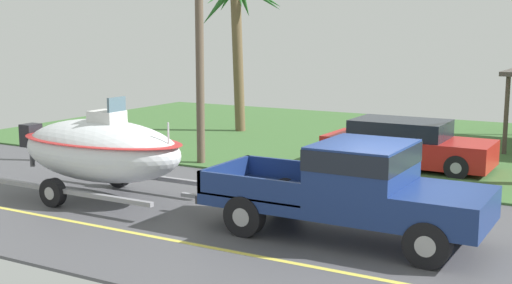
% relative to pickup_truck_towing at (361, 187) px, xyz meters
% --- Properties ---
extents(ground, '(36.00, 22.00, 0.11)m').
position_rel_pickup_truck_towing_xyz_m(ground, '(0.66, 8.41, -1.04)').
color(ground, '#4C4C51').
extents(pickup_truck_towing, '(5.60, 2.02, 1.85)m').
position_rel_pickup_truck_towing_xyz_m(pickup_truck_towing, '(0.00, 0.00, 0.00)').
color(pickup_truck_towing, navy).
rests_on(pickup_truck_towing, ground).
extents(boat_on_trailer, '(5.67, 2.43, 2.42)m').
position_rel_pickup_truck_towing_xyz_m(boat_on_trailer, '(-6.41, 0.00, 0.13)').
color(boat_on_trailer, gray).
rests_on(boat_on_trailer, ground).
extents(parked_sedan_near, '(4.69, 1.95, 1.38)m').
position_rel_pickup_truck_towing_xyz_m(parked_sedan_near, '(-1.30, 7.00, -0.36)').
color(parked_sedan_near, '#B21E19').
rests_on(parked_sedan_near, ground).
extents(palm_tree_mid, '(3.24, 3.06, 6.04)m').
position_rel_pickup_truck_towing_xyz_m(palm_tree_mid, '(-8.92, 10.37, 3.44)').
color(palm_tree_mid, brown).
rests_on(palm_tree_mid, ground).
extents(utility_pole, '(0.24, 1.80, 7.50)m').
position_rel_pickup_truck_towing_xyz_m(utility_pole, '(-6.68, 4.52, 2.87)').
color(utility_pole, brown).
rests_on(utility_pole, ground).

